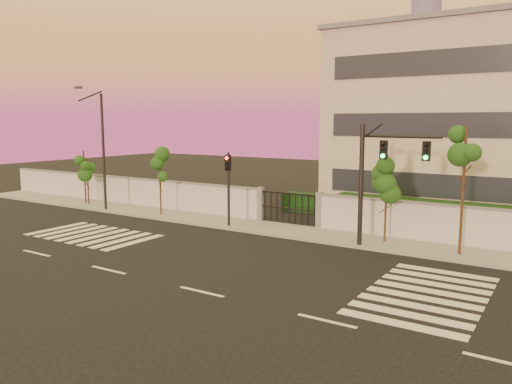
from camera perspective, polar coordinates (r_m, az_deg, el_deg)
ground at (r=18.73m, az=-6.22°, el=-11.28°), size 120.00×120.00×0.00m
sidewalk at (r=27.35m, az=7.77°, el=-4.94°), size 60.00×3.00×0.15m
perimeter_wall at (r=28.45m, az=9.28°, el=-2.42°), size 60.00×0.36×2.20m
hedge_row at (r=30.63m, az=13.14°, el=-2.27°), size 41.00×4.25×1.80m
distant_skyscraper at (r=308.51m, az=18.83°, el=18.04°), size 16.00×16.00×118.00m
road_markings at (r=22.49m, az=-3.32°, el=-7.91°), size 57.00×7.62×0.02m
street_tree_a at (r=39.40m, az=-19.02°, el=2.96°), size 1.40×1.12×4.07m
street_tree_b at (r=38.89m, az=-18.69°, el=2.35°), size 1.41×1.12×3.55m
street_tree_c at (r=32.97m, az=-10.89°, el=2.80°), size 1.37×1.09×4.43m
street_tree_d at (r=25.79m, az=14.77°, el=1.46°), size 1.34×1.07×4.55m
street_tree_e at (r=24.24m, az=22.80°, el=3.18°), size 1.63×1.29×5.98m
traffic_signal_main at (r=24.51m, az=13.63°, el=2.36°), size 3.86×0.51×6.10m
traffic_signal_secondary at (r=28.87m, az=-3.19°, el=1.32°), size 0.34×0.34×4.43m
streetlight_west at (r=35.78m, az=-17.27°, el=5.08°), size 0.50×2.03×8.45m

